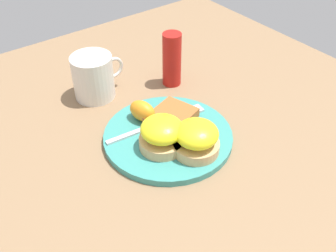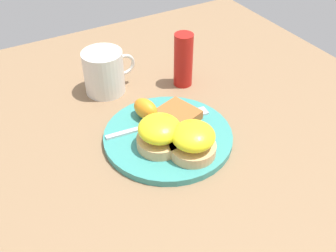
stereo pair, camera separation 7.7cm
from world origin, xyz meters
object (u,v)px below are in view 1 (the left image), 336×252
at_px(hashbrown_patty, 171,117).
at_px(condiment_bottle, 172,59).
at_px(sandwich_benedict_left, 162,134).
at_px(fork, 163,122).
at_px(sandwich_benedict_right, 196,138).
at_px(orange_wedge, 142,111).
at_px(cup, 94,77).

bearing_deg(hashbrown_patty, condiment_bottle, 52.37).
bearing_deg(sandwich_benedict_left, condiment_bottle, 48.37).
distance_m(sandwich_benedict_left, fork, 0.08).
height_order(sandwich_benedict_right, condiment_bottle, condiment_bottle).
height_order(sandwich_benedict_left, condiment_bottle, condiment_bottle).
xyz_separation_m(orange_wedge, cup, (-0.03, 0.15, 0.01)).
distance_m(sandwich_benedict_right, hashbrown_patty, 0.10).
relative_size(sandwich_benedict_left, orange_wedge, 1.47).
relative_size(fork, condiment_bottle, 1.73).
bearing_deg(orange_wedge, sandwich_benedict_right, -79.03).
xyz_separation_m(sandwich_benedict_left, fork, (0.04, 0.06, -0.03)).
distance_m(sandwich_benedict_right, orange_wedge, 0.14).
height_order(cup, condiment_bottle, condiment_bottle).
distance_m(sandwich_benedict_left, cup, 0.25).
bearing_deg(sandwich_benedict_left, fork, 52.45).
bearing_deg(cup, sandwich_benedict_left, -87.75).
relative_size(hashbrown_patty, condiment_bottle, 0.73).
relative_size(orange_wedge, condiment_bottle, 0.47).
xyz_separation_m(sandwich_benedict_right, cup, (-0.05, 0.29, 0.01)).
relative_size(orange_wedge, fork, 0.27).
bearing_deg(hashbrown_patty, orange_wedge, 139.02).
bearing_deg(orange_wedge, cup, 99.67).
height_order(sandwich_benedict_left, sandwich_benedict_right, same).
bearing_deg(sandwich_benedict_left, sandwich_benedict_right, -47.80).
bearing_deg(cup, fork, -74.28).
bearing_deg(sandwich_benedict_right, fork, 90.08).
xyz_separation_m(sandwich_benedict_left, sandwich_benedict_right, (0.04, -0.05, 0.00)).
xyz_separation_m(sandwich_benedict_right, fork, (-0.00, 0.10, -0.03)).
xyz_separation_m(sandwich_benedict_left, condiment_bottle, (0.16, 0.18, 0.02)).
relative_size(sandwich_benedict_right, condiment_bottle, 0.68).
distance_m(sandwich_benedict_left, sandwich_benedict_right, 0.06).
xyz_separation_m(hashbrown_patty, cup, (-0.07, 0.19, 0.03)).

